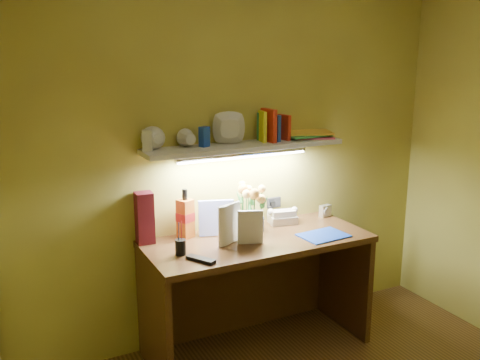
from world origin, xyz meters
name	(u,v)px	position (x,y,z in m)	size (l,w,h in m)	color
desk	(257,294)	(0.00, 1.20, 0.38)	(1.40, 0.60, 0.75)	#3B1C10
flower_bouquet	(251,208)	(0.03, 1.36, 0.90)	(0.19, 0.19, 0.30)	#0A1534
telephone	(283,215)	(0.29, 1.39, 0.80)	(0.18, 0.13, 0.11)	beige
desk_clock	(325,211)	(0.63, 1.38, 0.79)	(0.08, 0.04, 0.08)	silver
whisky_bottle	(185,213)	(-0.39, 1.42, 0.90)	(0.08, 0.08, 0.31)	#C5621B
whisky_box	(145,218)	(-0.64, 1.44, 0.91)	(0.10, 0.10, 0.31)	maroon
pen_cup	(180,242)	(-0.52, 1.16, 0.83)	(0.06, 0.06, 0.15)	black
art_card	(216,218)	(-0.20, 1.38, 0.86)	(0.22, 0.04, 0.22)	silver
tv_remote	(201,259)	(-0.45, 1.02, 0.76)	(0.05, 0.18, 0.02)	black
blue_folder	(323,235)	(0.39, 1.05, 0.75)	(0.29, 0.21, 0.01)	#173EAF
desk_book_a	(219,228)	(-0.28, 1.16, 0.88)	(0.19, 0.02, 0.25)	white
desk_book_b	(238,227)	(-0.15, 1.17, 0.85)	(0.15, 0.02, 0.21)	silver
wall_shelf	(241,141)	(-0.02, 1.38, 1.33)	(1.32, 0.32, 0.24)	silver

